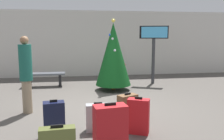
{
  "coord_description": "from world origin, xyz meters",
  "views": [
    {
      "loc": [
        -0.76,
        -5.81,
        1.82
      ],
      "look_at": [
        0.21,
        0.41,
        0.9
      ],
      "focal_mm": 38.73,
      "sensor_mm": 36.0,
      "label": 1
    }
  ],
  "objects_px": {
    "flight_info_kiosk": "(154,43)",
    "traveller_0": "(26,73)",
    "suitcase_3": "(110,129)",
    "waiting_bench": "(45,76)",
    "holiday_tree": "(113,54)",
    "suitcase_1": "(98,118)",
    "suitcase_0": "(128,106)",
    "suitcase_5": "(54,119)",
    "suitcase_4": "(138,116)"
  },
  "relations": [
    {
      "from": "flight_info_kiosk",
      "to": "traveller_0",
      "type": "relative_size",
      "value": 1.19
    },
    {
      "from": "traveller_0",
      "to": "suitcase_3",
      "type": "distance_m",
      "value": 2.81
    },
    {
      "from": "waiting_bench",
      "to": "suitcase_3",
      "type": "distance_m",
      "value": 5.43
    },
    {
      "from": "holiday_tree",
      "to": "suitcase_1",
      "type": "distance_m",
      "value": 3.59
    },
    {
      "from": "suitcase_0",
      "to": "suitcase_3",
      "type": "height_order",
      "value": "suitcase_3"
    },
    {
      "from": "holiday_tree",
      "to": "suitcase_1",
      "type": "xyz_separation_m",
      "value": [
        -0.84,
        -3.36,
        -0.93
      ]
    },
    {
      "from": "flight_info_kiosk",
      "to": "waiting_bench",
      "type": "distance_m",
      "value": 4.13
    },
    {
      "from": "waiting_bench",
      "to": "suitcase_0",
      "type": "relative_size",
      "value": 2.52
    },
    {
      "from": "holiday_tree",
      "to": "suitcase_0",
      "type": "height_order",
      "value": "holiday_tree"
    },
    {
      "from": "suitcase_3",
      "to": "traveller_0",
      "type": "bearing_deg",
      "value": 126.32
    },
    {
      "from": "holiday_tree",
      "to": "waiting_bench",
      "type": "relative_size",
      "value": 1.66
    },
    {
      "from": "suitcase_0",
      "to": "suitcase_1",
      "type": "height_order",
      "value": "suitcase_1"
    },
    {
      "from": "suitcase_1",
      "to": "suitcase_5",
      "type": "height_order",
      "value": "suitcase_5"
    },
    {
      "from": "traveller_0",
      "to": "suitcase_0",
      "type": "bearing_deg",
      "value": -16.68
    },
    {
      "from": "waiting_bench",
      "to": "traveller_0",
      "type": "bearing_deg",
      "value": -91.13
    },
    {
      "from": "waiting_bench",
      "to": "suitcase_5",
      "type": "relative_size",
      "value": 2.06
    },
    {
      "from": "flight_info_kiosk",
      "to": "traveller_0",
      "type": "bearing_deg",
      "value": -144.09
    },
    {
      "from": "suitcase_0",
      "to": "suitcase_4",
      "type": "bearing_deg",
      "value": -89.51
    },
    {
      "from": "flight_info_kiosk",
      "to": "traveller_0",
      "type": "height_order",
      "value": "flight_info_kiosk"
    },
    {
      "from": "suitcase_0",
      "to": "suitcase_3",
      "type": "relative_size",
      "value": 0.69
    },
    {
      "from": "holiday_tree",
      "to": "suitcase_3",
      "type": "distance_m",
      "value": 4.4
    },
    {
      "from": "flight_info_kiosk",
      "to": "suitcase_5",
      "type": "distance_m",
      "value": 5.6
    },
    {
      "from": "flight_info_kiosk",
      "to": "traveller_0",
      "type": "distance_m",
      "value": 4.99
    },
    {
      "from": "suitcase_3",
      "to": "suitcase_4",
      "type": "xyz_separation_m",
      "value": [
        0.62,
        0.67,
        -0.05
      ]
    },
    {
      "from": "waiting_bench",
      "to": "suitcase_0",
      "type": "bearing_deg",
      "value": -59.08
    },
    {
      "from": "suitcase_1",
      "to": "suitcase_5",
      "type": "xyz_separation_m",
      "value": [
        -0.8,
        -0.14,
        0.06
      ]
    },
    {
      "from": "waiting_bench",
      "to": "suitcase_3",
      "type": "relative_size",
      "value": 1.75
    },
    {
      "from": "traveller_0",
      "to": "suitcase_4",
      "type": "xyz_separation_m",
      "value": [
        2.25,
        -1.55,
        -0.63
      ]
    },
    {
      "from": "waiting_bench",
      "to": "suitcase_1",
      "type": "distance_m",
      "value": 4.54
    },
    {
      "from": "waiting_bench",
      "to": "suitcase_5",
      "type": "distance_m",
      "value": 4.48
    },
    {
      "from": "waiting_bench",
      "to": "suitcase_0",
      "type": "distance_m",
      "value": 4.26
    },
    {
      "from": "waiting_bench",
      "to": "suitcase_5",
      "type": "bearing_deg",
      "value": -81.45
    },
    {
      "from": "traveller_0",
      "to": "suitcase_4",
      "type": "distance_m",
      "value": 2.81
    },
    {
      "from": "traveller_0",
      "to": "waiting_bench",
      "type": "bearing_deg",
      "value": 88.87
    },
    {
      "from": "suitcase_0",
      "to": "suitcase_3",
      "type": "distance_m",
      "value": 1.67
    },
    {
      "from": "suitcase_0",
      "to": "suitcase_5",
      "type": "relative_size",
      "value": 0.82
    },
    {
      "from": "suitcase_1",
      "to": "suitcase_4",
      "type": "relative_size",
      "value": 0.81
    },
    {
      "from": "flight_info_kiosk",
      "to": "suitcase_5",
      "type": "xyz_separation_m",
      "value": [
        -3.29,
        -4.36,
        -1.21
      ]
    },
    {
      "from": "flight_info_kiosk",
      "to": "waiting_bench",
      "type": "height_order",
      "value": "flight_info_kiosk"
    },
    {
      "from": "flight_info_kiosk",
      "to": "suitcase_5",
      "type": "height_order",
      "value": "flight_info_kiosk"
    },
    {
      "from": "suitcase_3",
      "to": "suitcase_5",
      "type": "xyz_separation_m",
      "value": [
        -0.9,
        0.76,
        -0.06
      ]
    },
    {
      "from": "holiday_tree",
      "to": "suitcase_1",
      "type": "height_order",
      "value": "holiday_tree"
    },
    {
      "from": "suitcase_1",
      "to": "holiday_tree",
      "type": "bearing_deg",
      "value": 76.04
    },
    {
      "from": "holiday_tree",
      "to": "waiting_bench",
      "type": "height_order",
      "value": "holiday_tree"
    },
    {
      "from": "waiting_bench",
      "to": "suitcase_4",
      "type": "relative_size",
      "value": 2.02
    },
    {
      "from": "traveller_0",
      "to": "holiday_tree",
      "type": "bearing_deg",
      "value": 40.9
    },
    {
      "from": "waiting_bench",
      "to": "suitcase_3",
      "type": "height_order",
      "value": "suitcase_3"
    },
    {
      "from": "holiday_tree",
      "to": "suitcase_3",
      "type": "height_order",
      "value": "holiday_tree"
    },
    {
      "from": "flight_info_kiosk",
      "to": "waiting_bench",
      "type": "bearing_deg",
      "value": 179.03
    },
    {
      "from": "waiting_bench",
      "to": "suitcase_1",
      "type": "relative_size",
      "value": 2.5
    }
  ]
}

